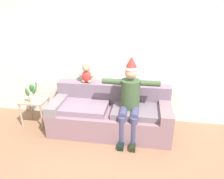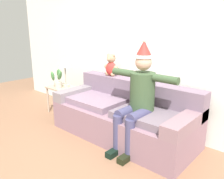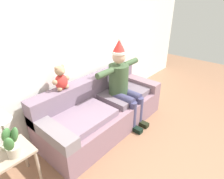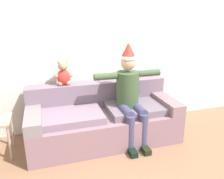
{
  "view_description": "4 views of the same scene",
  "coord_description": "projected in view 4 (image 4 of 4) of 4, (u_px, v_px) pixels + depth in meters",
  "views": [
    {
      "loc": [
        0.57,
        -2.52,
        2.3
      ],
      "look_at": [
        0.04,
        0.9,
        0.88
      ],
      "focal_mm": 33.63,
      "sensor_mm": 36.0,
      "label": 1
    },
    {
      "loc": [
        2.05,
        -1.6,
        1.66
      ],
      "look_at": [
        -0.05,
        0.77,
        0.79
      ],
      "focal_mm": 36.76,
      "sensor_mm": 36.0,
      "label": 2
    },
    {
      "loc": [
        -1.97,
        -0.93,
        2.14
      ],
      "look_at": [
        0.01,
        0.77,
        0.8
      ],
      "focal_mm": 30.32,
      "sensor_mm": 36.0,
      "label": 3
    },
    {
      "loc": [
        -0.82,
        -2.13,
        1.89
      ],
      "look_at": [
        0.08,
        0.78,
        0.87
      ],
      "focal_mm": 36.96,
      "sensor_mm": 36.0,
      "label": 4
    }
  ],
  "objects": [
    {
      "name": "couch",
      "position": [
        103.0,
        119.0,
        3.57
      ],
      "size": [
        2.24,
        0.94,
        0.84
      ],
      "color": "gray",
      "rests_on": "ground_plane"
    },
    {
      "name": "teddy_bear",
      "position": [
        63.0,
        74.0,
        3.47
      ],
      "size": [
        0.29,
        0.17,
        0.38
      ],
      "color": "red",
      "rests_on": "couch"
    },
    {
      "name": "person_seated",
      "position": [
        130.0,
        93.0,
        3.38
      ],
      "size": [
        1.02,
        0.77,
        1.52
      ],
      "color": "#395032",
      "rests_on": "ground_plane"
    },
    {
      "name": "ground_plane",
      "position": [
        125.0,
        179.0,
        2.76
      ],
      "size": [
        10.0,
        10.0,
        0.0
      ],
      "primitive_type": "plane",
      "color": "#8B6248"
    },
    {
      "name": "back_wall",
      "position": [
        94.0,
        48.0,
        3.74
      ],
      "size": [
        7.0,
        0.1,
        2.7
      ],
      "primitive_type": "cube",
      "color": "silver",
      "rests_on": "ground_plane"
    }
  ]
}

